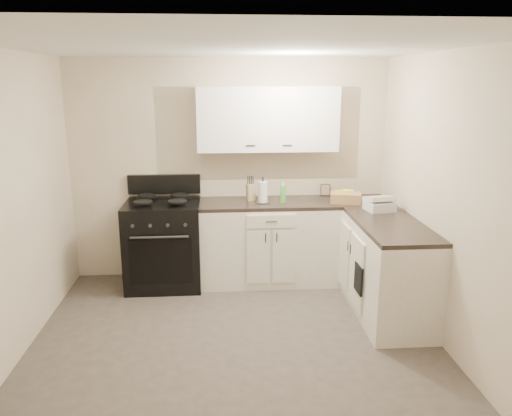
{
  "coord_description": "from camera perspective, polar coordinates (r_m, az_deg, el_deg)",
  "views": [
    {
      "loc": [
        -0.11,
        -3.88,
        2.25
      ],
      "look_at": [
        0.24,
        0.85,
        1.04
      ],
      "focal_mm": 35.0,
      "sensor_mm": 36.0,
      "label": 1
    }
  ],
  "objects": [
    {
      "name": "oven_mitt_near",
      "position": [
        4.82,
        11.76,
        -8.05
      ],
      "size": [
        0.02,
        0.16,
        0.28
      ],
      "primitive_type": "cube",
      "color": "black",
      "rests_on": "base_cabinets_right"
    },
    {
      "name": "paper_towel",
      "position": [
        5.48,
        0.8,
        1.81
      ],
      "size": [
        0.12,
        0.12,
        0.24
      ],
      "primitive_type": "cylinder",
      "rotation": [
        0.0,
        0.0,
        -0.21
      ],
      "color": "white",
      "rests_on": "countertop_back"
    },
    {
      "name": "wall_right",
      "position": [
        4.44,
        21.41,
        0.34
      ],
      "size": [
        0.0,
        3.6,
        3.6
      ],
      "primitive_type": "plane",
      "rotation": [
        1.57,
        0.0,
        -1.57
      ],
      "color": "beige",
      "rests_on": "ground"
    },
    {
      "name": "ceiling",
      "position": [
        3.89,
        -2.7,
        18.03
      ],
      "size": [
        3.6,
        3.6,
        0.0
      ],
      "primitive_type": "plane",
      "color": "white",
      "rests_on": "wall_back"
    },
    {
      "name": "countertop_grill",
      "position": [
        5.32,
        13.92,
        0.22
      ],
      "size": [
        0.3,
        0.29,
        0.1
      ],
      "primitive_type": "cube",
      "rotation": [
        0.0,
        0.0,
        0.17
      ],
      "color": "white",
      "rests_on": "countertop_right"
    },
    {
      "name": "wall_back",
      "position": [
        5.77,
        -3.05,
        4.35
      ],
      "size": [
        3.6,
        0.0,
        3.6
      ],
      "primitive_type": "plane",
      "rotation": [
        1.57,
        0.0,
        0.0
      ],
      "color": "beige",
      "rests_on": "ground"
    },
    {
      "name": "knife_block",
      "position": [
        5.59,
        -0.63,
        1.8
      ],
      "size": [
        0.11,
        0.1,
        0.19
      ],
      "primitive_type": "cube",
      "rotation": [
        0.0,
        0.0,
        0.36
      ],
      "color": "tan",
      "rests_on": "countertop_back"
    },
    {
      "name": "countertop_right",
      "position": [
        5.17,
        14.1,
        -0.99
      ],
      "size": [
        0.6,
        1.9,
        0.04
      ],
      "primitive_type": "cube",
      "color": "black",
      "rests_on": "base_cabinets_right"
    },
    {
      "name": "base_cabinets_back",
      "position": [
        5.7,
        1.41,
        -4.06
      ],
      "size": [
        1.55,
        0.6,
        0.9
      ],
      "primitive_type": "cube",
      "color": "white",
      "rests_on": "floor"
    },
    {
      "name": "countertop_back",
      "position": [
        5.57,
        1.44,
        0.53
      ],
      "size": [
        1.55,
        0.6,
        0.04
      ],
      "primitive_type": "cube",
      "color": "black",
      "rests_on": "base_cabinets_back"
    },
    {
      "name": "oven_mitt_far",
      "position": [
        4.88,
        11.52,
        -7.78
      ],
      "size": [
        0.02,
        0.16,
        0.27
      ],
      "primitive_type": "cube",
      "color": "black",
      "rests_on": "base_cabinets_right"
    },
    {
      "name": "picture_frame",
      "position": [
        5.91,
        7.93,
        2.08
      ],
      "size": [
        0.11,
        0.04,
        0.14
      ],
      "primitive_type": "cube",
      "rotation": [
        -0.14,
        0.0,
        -0.04
      ],
      "color": "black",
      "rests_on": "countertop_back"
    },
    {
      "name": "base_cabinets_right",
      "position": [
        5.31,
        13.79,
        -5.88
      ],
      "size": [
        0.6,
        1.9,
        0.9
      ],
      "primitive_type": "cube",
      "color": "white",
      "rests_on": "floor"
    },
    {
      "name": "wicker_basket",
      "position": [
        5.6,
        10.21,
        1.16
      ],
      "size": [
        0.37,
        0.29,
        0.11
      ],
      "primitive_type": "cube",
      "rotation": [
        0.0,
        0.0,
        -0.24
      ],
      "color": "#A8854F",
      "rests_on": "countertop_right"
    },
    {
      "name": "soap_bottle",
      "position": [
        5.52,
        3.09,
        1.64
      ],
      "size": [
        0.07,
        0.07,
        0.19
      ],
      "primitive_type": "cylinder",
      "rotation": [
        0.0,
        0.0,
        -0.18
      ],
      "color": "#4FB746",
      "rests_on": "countertop_back"
    },
    {
      "name": "floor",
      "position": [
        4.49,
        -2.31,
        -15.74
      ],
      "size": [
        3.6,
        3.6,
        0.0
      ],
      "primitive_type": "plane",
      "color": "#473F38",
      "rests_on": "ground"
    },
    {
      "name": "upper_cabinets",
      "position": [
        5.57,
        1.35,
        10.13
      ],
      "size": [
        1.55,
        0.3,
        0.7
      ],
      "primitive_type": "cube",
      "color": "white",
      "rests_on": "wall_back"
    },
    {
      "name": "stove",
      "position": [
        5.68,
        -10.46,
        -4.25
      ],
      "size": [
        0.82,
        0.7,
        0.99
      ],
      "primitive_type": "cube",
      "color": "black",
      "rests_on": "floor"
    },
    {
      "name": "wall_front",
      "position": [
        2.31,
        -1.08,
        -11.24
      ],
      "size": [
        3.6,
        0.0,
        3.6
      ],
      "primitive_type": "plane",
      "rotation": [
        -1.57,
        0.0,
        0.0
      ],
      "color": "beige",
      "rests_on": "ground"
    },
    {
      "name": "wall_left",
      "position": [
        4.35,
        -26.92,
        -0.51
      ],
      "size": [
        0.0,
        3.6,
        3.6
      ],
      "primitive_type": "plane",
      "rotation": [
        1.57,
        0.0,
        1.57
      ],
      "color": "beige",
      "rests_on": "ground"
    }
  ]
}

